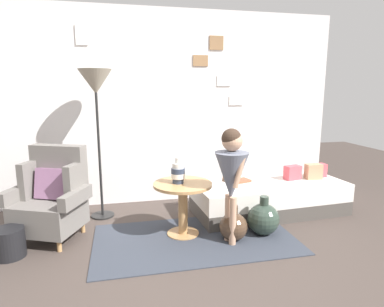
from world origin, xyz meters
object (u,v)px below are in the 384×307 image
(daybed, at_px, (269,197))
(person_child, at_px, (231,171))
(book_on_daybed, at_px, (241,181))
(demijohn_near, at_px, (233,226))
(armchair, at_px, (52,197))
(magazine_basket, at_px, (9,243))
(side_table, at_px, (183,197))
(vase_striped, at_px, (178,173))
(floor_lamp, at_px, (96,89))
(demijohn_far, at_px, (263,219))

(daybed, distance_m, person_child, 1.19)
(book_on_daybed, bearing_deg, demijohn_near, -115.66)
(armchair, xyz_separation_m, book_on_daybed, (2.20, 0.26, -0.02))
(magazine_basket, bearing_deg, side_table, 4.15)
(side_table, relative_size, book_on_daybed, 2.86)
(daybed, distance_m, demijohn_near, 0.97)
(armchair, distance_m, vase_striped, 1.35)
(floor_lamp, relative_size, person_child, 1.50)
(floor_lamp, bearing_deg, person_child, -38.22)
(daybed, xyz_separation_m, floor_lamp, (-2.08, 0.32, 1.36))
(vase_striped, relative_size, demijohn_far, 0.64)
(demijohn_near, bearing_deg, armchair, 164.85)
(book_on_daybed, bearing_deg, demijohn_far, -89.65)
(magazine_basket, bearing_deg, armchair, 48.40)
(daybed, bearing_deg, armchair, -176.47)
(daybed, bearing_deg, floor_lamp, 171.14)
(demijohn_far, bearing_deg, floor_lamp, 152.22)
(person_child, bearing_deg, armchair, 162.81)
(person_child, bearing_deg, floor_lamp, 141.78)
(daybed, xyz_separation_m, side_table, (-1.20, -0.41, 0.22))
(vase_striped, distance_m, demijohn_near, 0.81)
(armchair, distance_m, book_on_daybed, 2.22)
(armchair, relative_size, vase_striped, 3.53)
(daybed, height_order, demijohn_near, daybed)
(armchair, xyz_separation_m, person_child, (1.78, -0.55, 0.33))
(vase_striped, relative_size, magazine_basket, 0.98)
(daybed, distance_m, side_table, 1.29)
(vase_striped, distance_m, person_child, 0.58)
(demijohn_far, bearing_deg, daybed, 59.56)
(daybed, bearing_deg, vase_striped, -162.44)
(side_table, distance_m, book_on_daybed, 0.99)
(daybed, relative_size, vase_striped, 7.10)
(armchair, height_order, vase_striped, armchair)
(daybed, height_order, magazine_basket, daybed)
(demijohn_near, height_order, demijohn_far, demijohn_far)
(floor_lamp, relative_size, demijohn_far, 4.17)
(armchair, bearing_deg, person_child, -17.19)
(daybed, distance_m, vase_striped, 1.40)
(floor_lamp, distance_m, demijohn_far, 2.40)
(daybed, relative_size, floor_lamp, 1.09)
(book_on_daybed, distance_m, demijohn_far, 0.73)
(floor_lamp, bearing_deg, vase_striped, -40.82)
(armchair, xyz_separation_m, demijohn_near, (1.84, -0.50, -0.29))
(daybed, relative_size, book_on_daybed, 8.85)
(person_child, bearing_deg, demijohn_near, 44.89)
(side_table, height_order, book_on_daybed, side_table)
(person_child, relative_size, book_on_daybed, 5.39)
(side_table, bearing_deg, person_child, -34.71)
(daybed, bearing_deg, book_on_daybed, 164.27)
(armchair, relative_size, floor_lamp, 0.54)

